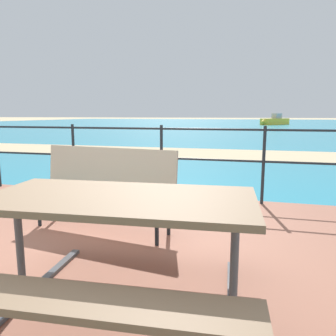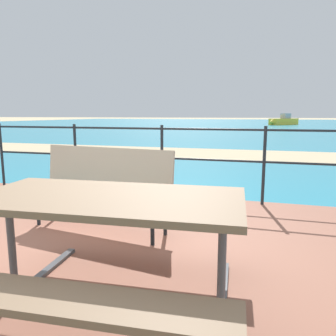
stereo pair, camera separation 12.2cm
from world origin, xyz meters
name	(u,v)px [view 2 (the right image)]	position (x,y,z in m)	size (l,w,h in m)	color
ground_plane	(73,276)	(0.00, 0.00, 0.00)	(240.00, 240.00, 0.00)	tan
patio_paving	(73,273)	(0.00, 0.00, 0.03)	(6.40, 5.20, 0.06)	#935B47
sea_water	(252,125)	(0.00, 40.00, 0.01)	(90.00, 90.00, 0.01)	teal
beach_strip	(217,154)	(0.00, 8.52, 0.01)	(54.00, 3.23, 0.01)	tan
picnic_table	(108,222)	(0.55, -0.43, 0.65)	(1.75, 1.69, 0.77)	#7A6047
park_bench	(102,181)	(-0.23, 0.99, 0.59)	(1.66, 0.63, 0.89)	#BCAD93
railing_fence	(162,152)	(0.00, 2.46, 0.75)	(5.94, 0.04, 1.10)	#1E2328
boat_near	(283,121)	(3.75, 40.74, 0.48)	(3.78, 4.64, 1.40)	yellow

